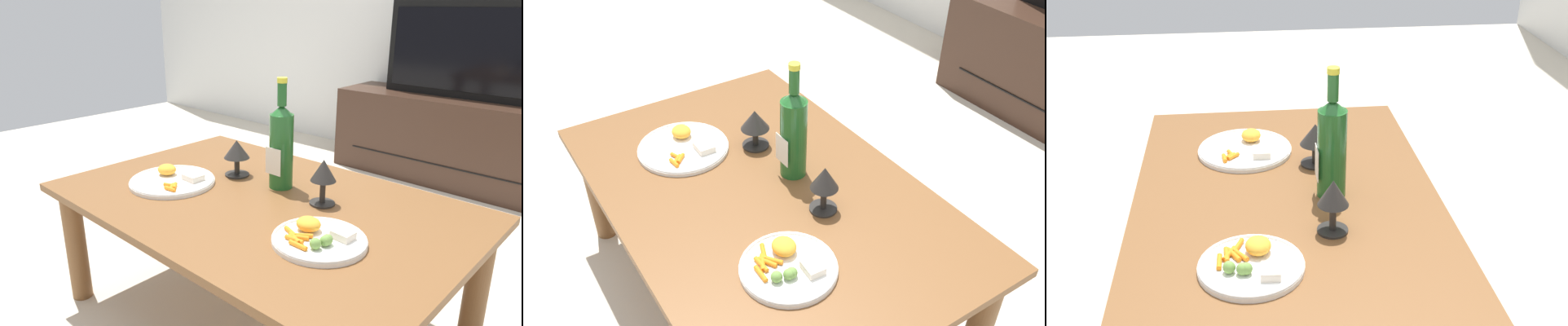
% 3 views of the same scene
% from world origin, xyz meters
% --- Properties ---
extents(ground_plane, '(6.40, 6.40, 0.00)m').
position_xyz_m(ground_plane, '(0.00, 0.00, 0.00)').
color(ground_plane, beige).
extents(dining_table, '(1.25, 0.81, 0.44)m').
position_xyz_m(dining_table, '(0.00, 0.00, 0.37)').
color(dining_table, brown).
rests_on(dining_table, ground_plane).
extents(tv_stand, '(1.37, 0.42, 0.50)m').
position_xyz_m(tv_stand, '(-0.06, 1.72, 0.25)').
color(tv_stand, '#382319').
rests_on(tv_stand, ground_plane).
extents(tv_screen, '(0.90, 0.05, 0.53)m').
position_xyz_m(tv_screen, '(-0.06, 1.72, 0.76)').
color(tv_screen, black).
rests_on(tv_screen, tv_stand).
extents(wine_bottle, '(0.08, 0.08, 0.36)m').
position_xyz_m(wine_bottle, '(-0.02, 0.12, 0.58)').
color(wine_bottle, '#1E5923').
rests_on(wine_bottle, dining_table).
extents(goblet_left, '(0.09, 0.09, 0.13)m').
position_xyz_m(goblet_left, '(-0.20, 0.10, 0.52)').
color(goblet_left, black).
rests_on(goblet_left, dining_table).
extents(goblet_right, '(0.08, 0.08, 0.14)m').
position_xyz_m(goblet_right, '(0.16, 0.10, 0.53)').
color(goblet_right, black).
rests_on(goblet_right, dining_table).
extents(dinner_plate_left, '(0.28, 0.28, 0.05)m').
position_xyz_m(dinner_plate_left, '(-0.30, -0.10, 0.45)').
color(dinner_plate_left, white).
rests_on(dinner_plate_left, dining_table).
extents(dinner_plate_right, '(0.24, 0.24, 0.05)m').
position_xyz_m(dinner_plate_right, '(0.30, -0.10, 0.45)').
color(dinner_plate_right, white).
rests_on(dinner_plate_right, dining_table).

